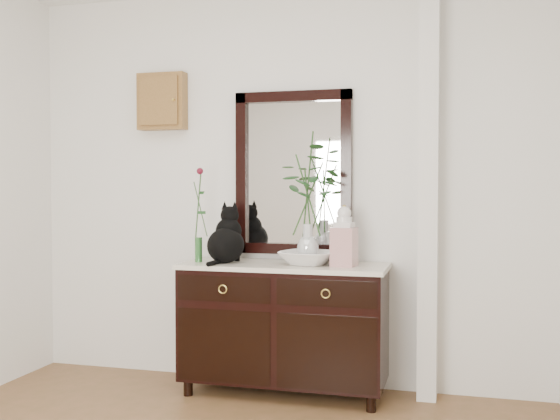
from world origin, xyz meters
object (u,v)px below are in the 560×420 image
(sideboard, at_px, (284,321))
(cat, at_px, (226,234))
(lotus_bowl, at_px, (308,258))
(ginger_jar, at_px, (344,235))

(sideboard, distance_m, cat, 0.68)
(cat, relative_size, lotus_bowl, 1.07)
(ginger_jar, bearing_deg, lotus_bowl, 175.29)
(lotus_bowl, bearing_deg, sideboard, 174.51)
(ginger_jar, bearing_deg, cat, -179.63)
(sideboard, height_order, lotus_bowl, lotus_bowl)
(sideboard, relative_size, cat, 3.52)
(lotus_bowl, height_order, ginger_jar, ginger_jar)
(cat, bearing_deg, lotus_bowl, 4.27)
(lotus_bowl, bearing_deg, cat, -177.43)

